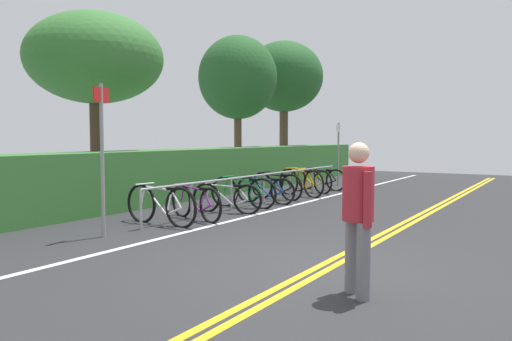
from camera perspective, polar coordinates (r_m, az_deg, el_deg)
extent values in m
cube|color=#2B2B2D|center=(6.46, 7.01, -11.11)|extent=(36.69, 11.18, 0.05)
cube|color=gold|center=(6.42, 7.68, -10.96)|extent=(33.02, 0.10, 0.00)
cube|color=gold|center=(6.49, 6.36, -10.80)|extent=(33.02, 0.10, 0.00)
cube|color=white|center=(8.12, -12.82, -7.90)|extent=(33.02, 0.12, 0.00)
cylinder|color=#9EA0A5|center=(9.26, -12.63, -4.26)|extent=(0.05, 0.05, 0.70)
cylinder|color=#9EA0A5|center=(10.32, -7.17, -3.39)|extent=(0.05, 0.05, 0.70)
cylinder|color=#9EA0A5|center=(11.45, -2.76, -2.66)|extent=(0.05, 0.05, 0.70)
cylinder|color=#9EA0A5|center=(12.64, 0.84, -2.05)|extent=(0.05, 0.05, 0.70)
cylinder|color=#9EA0A5|center=(13.88, 3.80, -1.54)|extent=(0.05, 0.05, 0.70)
cylinder|color=#9EA0A5|center=(15.14, 6.27, -1.11)|extent=(0.05, 0.05, 0.70)
cylinder|color=#9EA0A5|center=(16.43, 8.36, -0.75)|extent=(0.05, 0.05, 0.70)
cylinder|color=#9EA0A5|center=(12.61, 0.84, -0.46)|extent=(8.49, 0.04, 0.04)
torus|color=black|center=(10.09, -12.58, -3.60)|extent=(0.11, 0.77, 0.76)
torus|color=black|center=(9.36, -8.32, -4.12)|extent=(0.11, 0.77, 0.76)
cylinder|color=white|center=(9.80, -11.06, -3.27)|extent=(0.08, 0.59, 0.52)
cylinder|color=white|center=(9.73, -10.81, -1.96)|extent=(0.08, 0.70, 0.07)
cylinder|color=white|center=(9.55, -9.61, -3.55)|extent=(0.05, 0.17, 0.47)
cylinder|color=white|center=(9.49, -9.11, -4.50)|extent=(0.06, 0.38, 0.19)
cylinder|color=white|center=(9.42, -8.83, -3.15)|extent=(0.05, 0.26, 0.32)
cylinder|color=white|center=(10.03, -12.39, -2.67)|extent=(0.05, 0.14, 0.35)
cube|color=black|center=(9.48, -9.33, -2.02)|extent=(0.09, 0.21, 0.05)
cylinder|color=white|center=(9.98, -12.21, -1.45)|extent=(0.46, 0.06, 0.03)
torus|color=black|center=(10.65, -8.24, -3.33)|extent=(0.27, 0.69, 0.71)
torus|color=black|center=(9.80, -5.06, -3.91)|extent=(0.27, 0.69, 0.71)
cylinder|color=purple|center=(10.32, -7.11, -3.09)|extent=(0.22, 0.57, 0.48)
cylinder|color=purple|center=(10.24, -6.92, -1.95)|extent=(0.25, 0.67, 0.07)
cylinder|color=purple|center=(10.03, -6.02, -3.37)|extent=(0.09, 0.17, 0.43)
cylinder|color=purple|center=(9.96, -5.65, -4.22)|extent=(0.15, 0.36, 0.18)
cylinder|color=purple|center=(9.88, -5.44, -3.05)|extent=(0.11, 0.25, 0.30)
cylinder|color=purple|center=(10.59, -8.10, -2.53)|extent=(0.08, 0.14, 0.32)
cube|color=black|center=(9.95, -5.82, -2.03)|extent=(0.14, 0.22, 0.05)
cylinder|color=purple|center=(10.52, -7.97, -1.44)|extent=(0.45, 0.17, 0.03)
torus|color=black|center=(11.29, -5.52, -3.02)|extent=(0.17, 0.66, 0.66)
torus|color=black|center=(10.88, -0.95, -3.26)|extent=(0.17, 0.66, 0.66)
cylinder|color=silver|center=(11.12, -3.85, -2.72)|extent=(0.13, 0.56, 0.45)
cylinder|color=silver|center=(11.07, -3.55, -1.72)|extent=(0.15, 0.66, 0.07)
cylinder|color=silver|center=(10.98, -2.28, -2.87)|extent=(0.06, 0.16, 0.40)
cylinder|color=silver|center=(10.95, -1.77, -3.57)|extent=(0.09, 0.36, 0.17)
cylinder|color=silver|center=(10.90, -1.47, -2.56)|extent=(0.08, 0.24, 0.28)
cylinder|color=silver|center=(11.25, -5.30, -2.30)|extent=(0.06, 0.14, 0.30)
cube|color=black|center=(10.93, -1.98, -1.71)|extent=(0.11, 0.21, 0.05)
cylinder|color=silver|center=(11.21, -5.09, -1.33)|extent=(0.46, 0.10, 0.03)
torus|color=black|center=(12.12, -3.51, -2.37)|extent=(0.11, 0.73, 0.73)
torus|color=black|center=(11.65, 0.68, -2.62)|extent=(0.11, 0.73, 0.73)
cylinder|color=#198C38|center=(11.93, -1.98, -2.06)|extent=(0.08, 0.57, 0.50)
cylinder|color=#198C38|center=(11.88, -1.71, -1.02)|extent=(0.08, 0.68, 0.07)
cylinder|color=#198C38|center=(11.77, -0.55, -2.22)|extent=(0.05, 0.17, 0.45)
cylinder|color=#198C38|center=(11.74, -0.08, -2.94)|extent=(0.06, 0.36, 0.19)
cylinder|color=#198C38|center=(11.68, 0.21, -1.89)|extent=(0.05, 0.25, 0.31)
cylinder|color=#198C38|center=(12.08, -3.31, -1.63)|extent=(0.05, 0.14, 0.33)
cube|color=black|center=(11.72, -0.27, -1.02)|extent=(0.09, 0.21, 0.05)
cylinder|color=#198C38|center=(12.04, -3.11, -0.64)|extent=(0.46, 0.06, 0.03)
torus|color=black|center=(12.88, -0.86, -2.14)|extent=(0.07, 0.67, 0.67)
torus|color=black|center=(12.40, 2.97, -2.37)|extent=(0.07, 0.67, 0.67)
cylinder|color=#1947B7|center=(12.68, 0.55, -1.88)|extent=(0.04, 0.56, 0.46)
cylinder|color=#1947B7|center=(12.64, 0.79, -0.99)|extent=(0.05, 0.66, 0.07)
cylinder|color=#1947B7|center=(12.53, 1.85, -2.03)|extent=(0.04, 0.16, 0.41)
cylinder|color=#1947B7|center=(12.49, 2.28, -2.65)|extent=(0.04, 0.35, 0.17)
cylinder|color=#1947B7|center=(12.44, 2.54, -1.75)|extent=(0.04, 0.24, 0.28)
cylinder|color=#1947B7|center=(12.84, -0.67, -1.51)|extent=(0.04, 0.13, 0.30)
cube|color=black|center=(12.48, 2.11, -0.99)|extent=(0.08, 0.20, 0.05)
cylinder|color=#1947B7|center=(12.80, -0.49, -0.64)|extent=(0.46, 0.03, 0.03)
torus|color=black|center=(13.79, 0.66, -1.66)|extent=(0.17, 0.72, 0.72)
torus|color=black|center=(13.18, 3.92, -1.92)|extent=(0.17, 0.72, 0.72)
cylinder|color=black|center=(13.55, 1.85, -1.41)|extent=(0.13, 0.56, 0.49)
cylinder|color=black|center=(13.49, 2.06, -0.51)|extent=(0.15, 0.67, 0.07)
cylinder|color=black|center=(13.34, 2.97, -1.56)|extent=(0.06, 0.17, 0.44)
cylinder|color=black|center=(13.29, 3.33, -2.19)|extent=(0.09, 0.36, 0.18)
cylinder|color=black|center=(13.23, 3.55, -1.28)|extent=(0.08, 0.25, 0.30)
cylinder|color=black|center=(13.74, 0.82, -1.02)|extent=(0.06, 0.14, 0.32)
cube|color=black|center=(13.28, 3.19, -0.52)|extent=(0.11, 0.21, 0.05)
cylinder|color=black|center=(13.70, 0.98, -0.17)|extent=(0.46, 0.10, 0.03)
torus|color=black|center=(14.59, 3.62, -1.25)|extent=(0.32, 0.75, 0.78)
torus|color=black|center=(13.87, 6.40, -1.53)|extent=(0.32, 0.75, 0.78)
cylinder|color=orange|center=(14.31, 4.63, -0.99)|extent=(0.23, 0.55, 0.53)
cylinder|color=orange|center=(14.24, 4.82, -0.07)|extent=(0.27, 0.65, 0.07)
cylinder|color=orange|center=(14.07, 5.58, -1.15)|extent=(0.09, 0.17, 0.48)
cylinder|color=orange|center=(14.00, 5.89, -1.81)|extent=(0.16, 0.35, 0.19)
cylinder|color=orange|center=(13.93, 6.08, -0.87)|extent=(0.12, 0.25, 0.33)
cylinder|color=orange|center=(14.54, 3.76, -0.59)|extent=(0.08, 0.14, 0.35)
cube|color=black|center=(14.00, 5.77, -0.09)|extent=(0.14, 0.22, 0.05)
cylinder|color=orange|center=(14.49, 3.89, 0.27)|extent=(0.44, 0.18, 0.03)
torus|color=black|center=(15.55, 4.67, -1.08)|extent=(0.27, 0.69, 0.70)
torus|color=black|center=(14.87, 7.41, -1.32)|extent=(0.27, 0.69, 0.70)
cylinder|color=yellow|center=(15.28, 5.67, -0.87)|extent=(0.21, 0.56, 0.48)
cylinder|color=yellow|center=(15.22, 5.85, -0.09)|extent=(0.24, 0.66, 0.07)
cylinder|color=yellow|center=(15.05, 6.61, -1.00)|extent=(0.08, 0.17, 0.43)
cylinder|color=yellow|center=(14.99, 6.91, -1.55)|extent=(0.15, 0.36, 0.18)
cylinder|color=yellow|center=(14.93, 7.10, -0.77)|extent=(0.11, 0.25, 0.30)
cylinder|color=yellow|center=(15.50, 4.80, -0.52)|extent=(0.08, 0.14, 0.32)
cube|color=black|center=(14.99, 6.80, -0.10)|extent=(0.14, 0.21, 0.05)
cylinder|color=yellow|center=(15.45, 4.94, 0.22)|extent=(0.45, 0.17, 0.03)
torus|color=black|center=(16.23, 5.62, -0.91)|extent=(0.11, 0.69, 0.69)
torus|color=black|center=(15.73, 8.83, -1.08)|extent=(0.11, 0.69, 0.69)
cylinder|color=black|center=(16.03, 6.81, -0.69)|extent=(0.09, 0.59, 0.47)
cylinder|color=black|center=(15.98, 7.02, 0.03)|extent=(0.09, 0.70, 0.07)
cylinder|color=black|center=(15.86, 7.90, -0.81)|extent=(0.05, 0.17, 0.42)
cylinder|color=black|center=(15.82, 8.26, -1.31)|extent=(0.07, 0.37, 0.18)
cylinder|color=black|center=(15.78, 8.48, -0.58)|extent=(0.06, 0.25, 0.29)
cylinder|color=black|center=(16.19, 5.78, -0.39)|extent=(0.05, 0.14, 0.31)
cube|color=black|center=(15.82, 8.12, 0.03)|extent=(0.10, 0.21, 0.05)
cylinder|color=black|center=(16.15, 5.95, 0.31)|extent=(0.46, 0.07, 0.03)
cylinder|color=slate|center=(5.53, 10.54, -9.26)|extent=(0.14, 0.14, 0.78)
cylinder|color=slate|center=(5.31, 11.81, -9.83)|extent=(0.14, 0.14, 0.78)
cylinder|color=#B22633|center=(5.31, 11.25, -2.52)|extent=(0.32, 0.32, 0.55)
sphere|color=beige|center=(5.28, 11.31, 1.93)|extent=(0.21, 0.21, 0.21)
cylinder|color=#B22633|center=(5.49, 10.29, -2.72)|extent=(0.09, 0.09, 0.55)
cylinder|color=#B22633|center=(5.14, 12.27, -3.19)|extent=(0.09, 0.09, 0.55)
cylinder|color=gray|center=(8.67, -16.65, 1.03)|extent=(0.06, 0.06, 2.48)
cube|color=red|center=(8.69, -16.78, 8.03)|extent=(0.36, 0.09, 0.24)
cylinder|color=gray|center=(17.37, 9.10, 1.78)|extent=(0.06, 0.06, 2.10)
cube|color=white|center=(17.36, 9.13, 4.65)|extent=(0.36, 0.06, 0.24)
cube|color=#387533|center=(15.14, -3.93, 0.03)|extent=(17.49, 1.18, 1.30)
cylinder|color=#473323|center=(13.65, -17.24, 2.15)|extent=(0.31, 0.31, 2.58)
ellipsoid|color=#387533|center=(13.79, -17.43, 11.79)|extent=(3.42, 3.42, 2.27)
cylinder|color=brown|center=(17.78, -2.02, 2.33)|extent=(0.26, 0.26, 2.38)
ellipsoid|color=#235626|center=(17.89, -2.03, 10.25)|extent=(2.70, 2.70, 2.84)
cylinder|color=brown|center=(20.84, 3.09, 3.08)|extent=(0.34, 0.34, 2.78)
ellipsoid|color=#235626|center=(20.98, 3.11, 10.34)|extent=(3.13, 3.13, 2.81)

